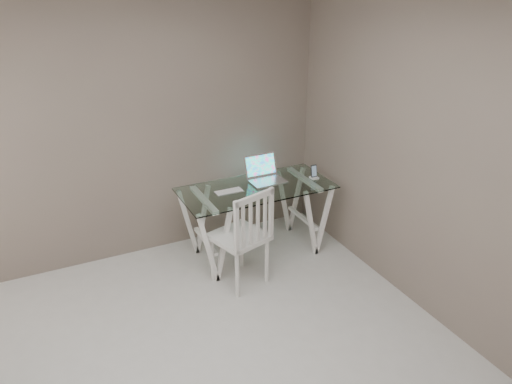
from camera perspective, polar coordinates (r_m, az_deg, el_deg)
room at (r=2.68m, az=-6.81°, el=2.05°), size 4.50×4.52×2.71m
desk at (r=5.04m, az=0.03°, el=-3.24°), size 1.50×0.70×0.75m
chair at (r=4.48m, az=-1.28°, el=-4.83°), size 0.55×0.55×0.97m
laptop at (r=5.04m, az=0.98°, el=2.03°), size 0.35×0.32×0.24m
keyboard at (r=4.79m, az=-3.13°, el=0.06°), size 0.28×0.12×0.01m
mouse at (r=4.71m, az=1.24°, el=-0.20°), size 0.11×0.06×0.03m
phone_dock at (r=5.11m, az=6.64°, el=1.97°), size 0.08×0.08×0.14m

